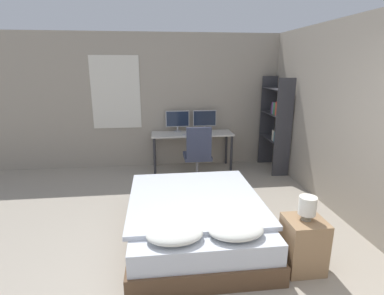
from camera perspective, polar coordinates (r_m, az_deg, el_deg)
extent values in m
cube|color=#9E9384|center=(6.28, -1.27, 8.78)|extent=(12.00, 0.06, 2.70)
cube|color=silver|center=(6.24, -14.31, 10.11)|extent=(0.95, 0.01, 1.43)
cube|color=#A3B2CC|center=(6.25, -14.31, 10.12)|extent=(0.87, 0.01, 1.35)
cube|color=#9E9384|center=(4.46, 28.45, 4.15)|extent=(0.06, 12.00, 2.70)
cube|color=brown|center=(3.86, 0.67, -15.24)|extent=(1.56, 2.00, 0.22)
cube|color=silver|center=(3.75, 0.68, -12.28)|extent=(1.50, 1.94, 0.23)
cube|color=silver|center=(3.79, 0.45, -9.56)|extent=(1.60, 1.68, 0.05)
ellipsoid|color=silver|center=(2.99, -3.34, -16.15)|extent=(0.55, 0.38, 0.13)
ellipsoid|color=silver|center=(3.08, 8.40, -15.31)|extent=(0.55, 0.38, 0.13)
cube|color=#997551|center=(3.46, 20.41, -16.88)|extent=(0.39, 0.38, 0.57)
cylinder|color=gray|center=(3.32, 20.89, -12.60)|extent=(0.10, 0.10, 0.01)
cylinder|color=gray|center=(3.31, 20.94, -12.10)|extent=(0.02, 0.02, 0.05)
cylinder|color=silver|center=(3.26, 21.14, -10.26)|extent=(0.18, 0.18, 0.19)
cube|color=beige|center=(6.06, 0.04, 2.64)|extent=(1.64, 0.55, 0.03)
cylinder|color=#2D2D33|center=(5.89, -7.13, -1.63)|extent=(0.05, 0.05, 0.72)
cylinder|color=#2D2D33|center=(6.07, 7.51, -1.12)|extent=(0.05, 0.05, 0.72)
cylinder|color=#2D2D33|center=(6.33, -7.13, -0.43)|extent=(0.05, 0.05, 0.72)
cylinder|color=#2D2D33|center=(6.50, 6.53, 0.02)|extent=(0.05, 0.05, 0.72)
cylinder|color=#B7B7BC|center=(6.20, -2.74, 3.12)|extent=(0.16, 0.16, 0.01)
cylinder|color=#B7B7BC|center=(6.19, -2.75, 3.58)|extent=(0.03, 0.03, 0.09)
cube|color=#B7B7BC|center=(6.15, -2.77, 5.50)|extent=(0.48, 0.03, 0.33)
cube|color=#192338|center=(6.13, -2.76, 5.47)|extent=(0.45, 0.00, 0.30)
cylinder|color=#B7B7BC|center=(6.26, 2.40, 3.26)|extent=(0.16, 0.16, 0.01)
cylinder|color=#B7B7BC|center=(6.25, 2.41, 3.71)|extent=(0.03, 0.03, 0.09)
cube|color=#B7B7BC|center=(6.21, 2.43, 5.60)|extent=(0.48, 0.03, 0.33)
cube|color=#192338|center=(6.20, 2.45, 5.58)|extent=(0.45, 0.00, 0.30)
cube|color=#B7B7BC|center=(5.88, 0.24, 2.50)|extent=(0.42, 0.13, 0.02)
ellipsoid|color=#B7B7BC|center=(5.93, 3.10, 2.66)|extent=(0.07, 0.05, 0.04)
cylinder|color=black|center=(5.66, 0.98, -5.88)|extent=(0.52, 0.52, 0.04)
cylinder|color=gray|center=(5.59, 0.99, -3.88)|extent=(0.05, 0.05, 0.38)
cube|color=#33384C|center=(5.52, 1.00, -1.67)|extent=(0.49, 0.49, 0.07)
cube|color=#33384C|center=(5.22, 1.34, 0.89)|extent=(0.44, 0.05, 0.55)
cube|color=#333338|center=(5.84, 17.04, 3.42)|extent=(0.33, 0.02, 1.86)
cube|color=#333338|center=(6.60, 14.18, 4.95)|extent=(0.33, 0.02, 1.86)
cube|color=#333338|center=(6.28, 15.34, 1.74)|extent=(0.33, 0.81, 0.02)
cube|color=#333338|center=(6.18, 15.67, 6.26)|extent=(0.33, 0.81, 0.02)
cube|color=#333338|center=(6.13, 16.00, 10.72)|extent=(0.33, 0.81, 0.02)
cube|color=#7A387F|center=(5.91, 16.78, 1.79)|extent=(0.27, 0.02, 0.18)
cube|color=#28282D|center=(5.93, 16.68, 2.17)|extent=(0.27, 0.03, 0.24)
cube|color=teal|center=(5.98, 16.51, 2.03)|extent=(0.27, 0.03, 0.19)
cube|color=#BCB29E|center=(6.01, 16.35, 2.18)|extent=(0.27, 0.04, 0.20)
cube|color=#BCB29E|center=(6.05, 16.19, 2.30)|extent=(0.27, 0.03, 0.21)
cube|color=orange|center=(5.82, 17.16, 6.67)|extent=(0.27, 0.03, 0.19)
cube|color=orange|center=(5.85, 17.03, 7.06)|extent=(0.27, 0.03, 0.26)
cube|color=#B2332D|center=(5.89, 16.85, 7.10)|extent=(0.27, 0.04, 0.25)
cube|color=#337042|center=(5.95, 16.63, 7.03)|extent=(0.27, 0.04, 0.22)
cube|color=#337042|center=(5.98, 16.47, 7.11)|extent=(0.27, 0.02, 0.22)
cube|color=teal|center=(6.02, 16.34, 7.17)|extent=(0.27, 0.04, 0.23)
cube|color=#7A387F|center=(6.06, 16.15, 7.24)|extent=(0.27, 0.04, 0.23)
cube|color=#28282D|center=(6.11, 15.96, 7.09)|extent=(0.27, 0.03, 0.18)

